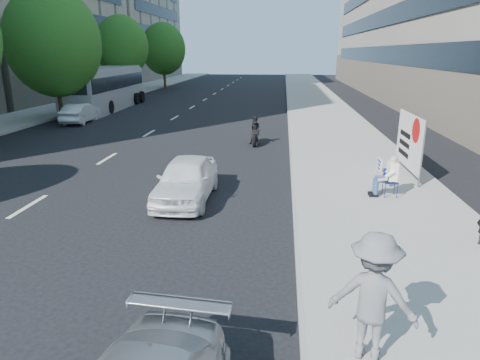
# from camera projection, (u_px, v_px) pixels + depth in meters

# --- Properties ---
(ground) EXTENTS (160.00, 160.00, 0.00)m
(ground) POSITION_uv_depth(u_px,v_px,m) (236.00, 244.00, 10.31)
(ground) COLOR black
(ground) RESTS_ON ground
(near_sidewalk) EXTENTS (5.00, 120.00, 0.15)m
(near_sidewalk) POSITION_uv_depth(u_px,v_px,m) (326.00, 119.00, 28.97)
(near_sidewalk) COLOR gray
(near_sidewalk) RESTS_ON ground
(far_sidewalk) EXTENTS (4.50, 120.00, 0.15)m
(far_sidewalk) POSITION_uv_depth(u_px,v_px,m) (36.00, 115.00, 30.93)
(far_sidewalk) COLOR gray
(far_sidewalk) RESTS_ON ground
(tree_far_c) EXTENTS (6.00, 6.00, 8.47)m
(tree_far_c) POSITION_uv_depth(u_px,v_px,m) (53.00, 42.00, 27.31)
(tree_far_c) COLOR #382616
(tree_far_c) RESTS_ON ground
(tree_far_d) EXTENTS (4.80, 4.80, 7.65)m
(tree_far_d) POSITION_uv_depth(u_px,v_px,m) (122.00, 47.00, 38.79)
(tree_far_d) COLOR #382616
(tree_far_d) RESTS_ON ground
(tree_far_e) EXTENTS (5.40, 5.40, 7.89)m
(tree_far_e) POSITION_uv_depth(u_px,v_px,m) (163.00, 49.00, 52.16)
(tree_far_e) COLOR #382616
(tree_far_e) RESTS_ON ground
(seated_protester) EXTENTS (0.83, 1.12, 1.31)m
(seated_protester) POSITION_uv_depth(u_px,v_px,m) (387.00, 174.00, 13.09)
(seated_protester) COLOR navy
(seated_protester) RESTS_ON near_sidewalk
(jogger) EXTENTS (1.42, 1.08, 1.95)m
(jogger) POSITION_uv_depth(u_px,v_px,m) (373.00, 297.00, 6.04)
(jogger) COLOR slate
(jogger) RESTS_ON near_sidewalk
(protest_banner) EXTENTS (0.08, 3.06, 2.20)m
(protest_banner) POSITION_uv_depth(u_px,v_px,m) (409.00, 141.00, 15.22)
(protest_banner) COLOR #4C4C4C
(protest_banner) RESTS_ON near_sidewalk
(white_sedan_near) EXTENTS (1.59, 3.94, 1.34)m
(white_sedan_near) POSITION_uv_depth(u_px,v_px,m) (186.00, 179.00, 13.23)
(white_sedan_near) COLOR white
(white_sedan_near) RESTS_ON ground
(white_sedan_mid) EXTENTS (1.58, 3.87, 1.25)m
(white_sedan_mid) POSITION_uv_depth(u_px,v_px,m) (80.00, 113.00, 27.80)
(white_sedan_mid) COLOR silver
(white_sedan_mid) RESTS_ON ground
(motorcycle) EXTENTS (0.72, 2.05, 1.42)m
(motorcycle) POSITION_uv_depth(u_px,v_px,m) (255.00, 132.00, 21.23)
(motorcycle) COLOR black
(motorcycle) RESTS_ON ground
(bus) EXTENTS (2.99, 12.13, 3.30)m
(bus) POSITION_uv_depth(u_px,v_px,m) (106.00, 89.00, 33.94)
(bus) COLOR gray
(bus) RESTS_ON ground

